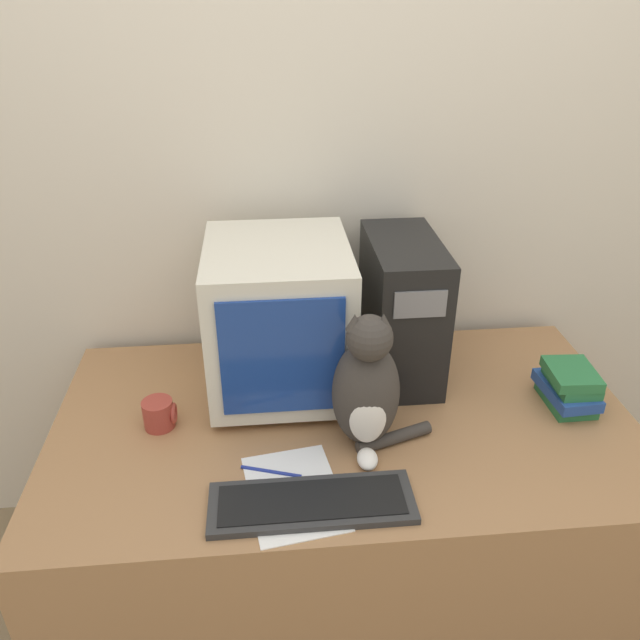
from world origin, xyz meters
The scene contains 10 objects.
wall_back centered at (0.00, 0.95, 1.25)m, with size 7.00×0.05×2.50m.
desk centered at (0.00, 0.44, 0.36)m, with size 1.59×0.88×0.71m.
crt_monitor centered at (-0.17, 0.61, 0.94)m, with size 0.39×0.44×0.44m.
computer_tower centered at (0.20, 0.67, 0.92)m, with size 0.20×0.39×0.42m.
keyboard centered at (-0.12, 0.12, 0.72)m, with size 0.47×0.16×0.02m.
cat centered at (0.04, 0.33, 0.88)m, with size 0.27×0.23×0.39m.
book_stack centered at (0.63, 0.44, 0.77)m, with size 0.13×0.20×0.12m.
pen centered at (-0.21, 0.24, 0.72)m, with size 0.15×0.06×0.01m.
paper_sheet centered at (-0.16, 0.17, 0.71)m, with size 0.25×0.32×0.00m.
mug centered at (-0.50, 0.45, 0.75)m, with size 0.09×0.08×0.08m.
Camera 1 is at (-0.20, -0.92, 1.78)m, focal length 35.00 mm.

